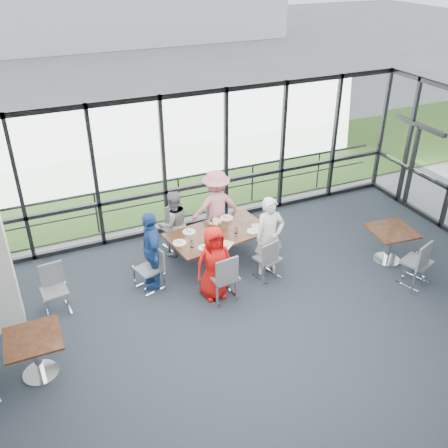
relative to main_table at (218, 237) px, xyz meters
name	(u,v)px	position (x,y,z in m)	size (l,w,h in m)	color
floor	(269,378)	(-0.54, -3.26, -0.65)	(12.00, 10.00, 0.02)	#202931
ceiling	(281,194)	(-0.54, -3.26, 2.56)	(12.00, 10.00, 0.04)	white
curtain_wall_back	(164,167)	(-0.54, 1.74, 0.96)	(12.00, 0.10, 3.20)	white
exit_door	(412,167)	(5.46, 0.49, 0.41)	(0.12, 1.60, 2.10)	black
apron	(118,157)	(-0.54, 6.74, -0.66)	(80.00, 70.00, 0.02)	slate
grass_strip	(134,181)	(-0.54, 4.74, -0.63)	(80.00, 5.00, 0.01)	#36571E
guard_rail	(159,201)	(-0.54, 2.34, -0.14)	(0.06, 0.06, 12.00)	#2D2D33
main_table	(218,237)	(0.00, 0.00, 0.00)	(2.19, 1.42, 0.75)	#32190E
side_table_left	(34,344)	(-3.79, -1.72, -0.01)	(0.83, 0.83, 0.75)	#32190E
side_table_right	(391,235)	(3.32, -1.38, 0.00)	(0.96, 0.96, 0.75)	#32190E
diner_near_left	(214,263)	(-0.51, -0.99, 0.11)	(0.73, 0.47, 1.49)	red
diner_near_right	(269,237)	(0.81, -0.70, 0.20)	(0.61, 0.44, 1.67)	silver
diner_far_left	(173,224)	(-0.72, 0.71, 0.11)	(0.72, 0.45, 1.49)	gray
diner_far_right	(216,207)	(0.33, 0.86, 0.22)	(1.10, 0.57, 1.71)	pink
diner_end	(152,250)	(-1.46, -0.18, 0.17)	(0.95, 0.52, 1.61)	#204A8D
chair_main_nl	(223,276)	(-0.38, -1.13, -0.14)	(0.48, 0.48, 0.99)	slate
chair_main_nr	(268,258)	(0.69, -0.87, -0.19)	(0.44, 0.44, 0.90)	slate
chair_main_fl	(175,229)	(-0.61, 0.98, -0.18)	(0.45, 0.45, 0.92)	slate
chair_main_fr	(218,218)	(0.46, 1.06, -0.19)	(0.43, 0.43, 0.89)	slate
chair_main_end	(149,269)	(-1.58, -0.27, -0.19)	(0.43, 0.43, 0.89)	slate
chair_spare_lb	(54,291)	(-3.32, -0.26, -0.18)	(0.44, 0.44, 0.91)	slate
chair_spare_r	(416,262)	(3.24, -2.23, -0.13)	(0.49, 0.49, 1.01)	slate
plate_nl	(204,248)	(-0.49, -0.45, 0.12)	(0.23, 0.23, 0.01)	white
plate_nr	(253,231)	(0.67, -0.27, 0.12)	(0.25, 0.25, 0.01)	white
plate_fl	(189,232)	(-0.54, 0.24, 0.12)	(0.27, 0.27, 0.01)	white
plate_fr	(227,218)	(0.40, 0.47, 0.12)	(0.28, 0.28, 0.01)	white
plate_end	(179,243)	(-0.86, -0.08, 0.12)	(0.27, 0.27, 0.01)	white
tumbler_a	(211,238)	(-0.27, -0.28, 0.19)	(0.07, 0.07, 0.14)	white
tumbler_b	(236,230)	(0.32, -0.18, 0.18)	(0.07, 0.07, 0.14)	white
tumbler_c	(211,224)	(-0.04, 0.26, 0.18)	(0.07, 0.07, 0.13)	white
tumbler_d	(192,244)	(-0.69, -0.31, 0.19)	(0.07, 0.07, 0.15)	white
menu_a	(226,245)	(-0.05, -0.52, 0.12)	(0.32, 0.22, 0.00)	white
menu_b	(260,226)	(0.89, -0.13, 0.12)	(0.32, 0.23, 0.00)	white
menu_c	(216,221)	(0.15, 0.43, 0.12)	(0.30, 0.21, 0.00)	white
condiment_caddy	(219,230)	(0.04, 0.02, 0.13)	(0.10, 0.07, 0.04)	black
ketchup_bottle	(219,227)	(0.04, 0.04, 0.20)	(0.06, 0.06, 0.18)	#B40F0B
green_bottle	(220,227)	(0.05, 0.00, 0.21)	(0.05, 0.05, 0.20)	#1D8027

